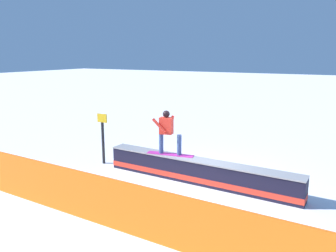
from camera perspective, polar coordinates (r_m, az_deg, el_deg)
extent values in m
plane|color=white|center=(10.47, 5.03, -9.47)|extent=(120.00, 120.00, 0.00)
cube|color=black|center=(10.34, 5.06, -7.67)|extent=(6.19, 0.71, 0.70)
cube|color=red|center=(10.40, 5.05, -8.58)|extent=(6.20, 0.72, 0.17)
cube|color=#959397|center=(10.22, 5.10, -5.73)|extent=(6.20, 0.77, 0.04)
cube|color=#C12795|center=(10.66, 0.36, -4.78)|extent=(1.53, 0.52, 0.01)
cylinder|color=#3C528B|center=(10.67, -1.16, -2.93)|extent=(0.16, 0.16, 0.64)
cylinder|color=#3C528B|center=(10.48, 1.90, -3.21)|extent=(0.16, 0.16, 0.64)
cube|color=red|center=(10.47, -0.30, 0.05)|extent=(0.43, 0.30, 0.52)
sphere|color=black|center=(10.40, -0.30, 2.03)|extent=(0.22, 0.22, 0.22)
cylinder|color=red|center=(10.38, -1.54, 0.08)|extent=(0.46, 0.16, 0.45)
cylinder|color=red|center=(10.59, 0.51, 0.32)|extent=(0.23, 0.12, 0.56)
cube|color=orange|center=(7.46, -6.13, -13.80)|extent=(13.22, 0.54, 1.17)
cylinder|color=#262628|center=(12.19, -10.87, -2.83)|extent=(0.10, 0.10, 1.49)
cube|color=yellow|center=(11.99, -11.04, 1.31)|extent=(0.40, 0.04, 0.30)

